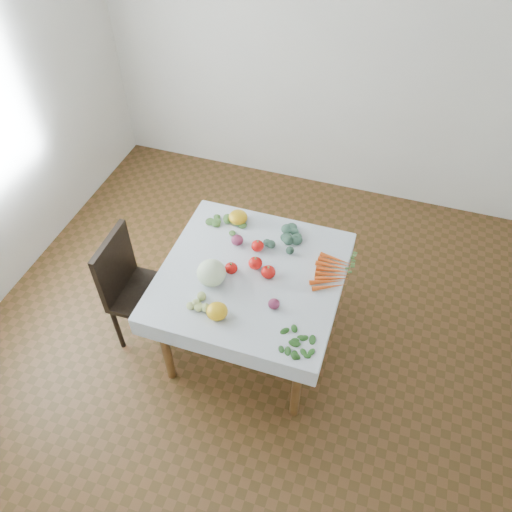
{
  "coord_description": "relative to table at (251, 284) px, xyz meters",
  "views": [
    {
      "loc": [
        0.68,
        -1.95,
        3.1
      ],
      "look_at": [
        0.0,
        0.09,
        0.82
      ],
      "focal_mm": 35.0,
      "sensor_mm": 36.0,
      "label": 1
    }
  ],
  "objects": [
    {
      "name": "heirloom_front",
      "position": [
        -0.08,
        -0.37,
        0.15
      ],
      "size": [
        0.13,
        0.13,
        0.09
      ],
      "primitive_type": "ellipsoid",
      "rotation": [
        0.0,
        0.0,
        -0.05
      ],
      "color": "gold",
      "rests_on": "tablecloth"
    },
    {
      "name": "kale_bunch",
      "position": [
        0.1,
        0.36,
        0.12
      ],
      "size": [
        0.31,
        0.26,
        0.04
      ],
      "color": "#365847",
      "rests_on": "tablecloth"
    },
    {
      "name": "cabbage",
      "position": [
        -0.21,
        -0.14,
        0.18
      ],
      "size": [
        0.22,
        0.22,
        0.16
      ],
      "primitive_type": "ellipsoid",
      "rotation": [
        0.0,
        0.0,
        0.3
      ],
      "color": "silver",
      "rests_on": "tablecloth"
    },
    {
      "name": "onion_a",
      "position": [
        -0.17,
        0.22,
        0.14
      ],
      "size": [
        0.08,
        0.08,
        0.07
      ],
      "primitive_type": "ellipsoid",
      "rotation": [
        0.0,
        0.0,
        -0.02
      ],
      "color": "#621C3E",
      "rests_on": "tablecloth"
    },
    {
      "name": "ground",
      "position": [
        0.0,
        0.0,
        -0.65
      ],
      "size": [
        4.0,
        4.0,
        0.0
      ],
      "primitive_type": "plane",
      "color": "brown"
    },
    {
      "name": "back_wall",
      "position": [
        0.0,
        2.0,
        0.7
      ],
      "size": [
        4.0,
        0.04,
        2.7
      ],
      "primitive_type": "cube",
      "color": "silver",
      "rests_on": "ground"
    },
    {
      "name": "tomato_b",
      "position": [
        -0.03,
        0.21,
        0.14
      ],
      "size": [
        0.11,
        0.11,
        0.07
      ],
      "primitive_type": "ellipsoid",
      "rotation": [
        0.0,
        0.0,
        -0.34
      ],
      "color": "red",
      "rests_on": "tablecloth"
    },
    {
      "name": "heirloom_back",
      "position": [
        -0.24,
        0.42,
        0.15
      ],
      "size": [
        0.17,
        0.17,
        0.09
      ],
      "primitive_type": "ellipsoid",
      "rotation": [
        0.0,
        0.0,
        0.34
      ],
      "color": "gold",
      "rests_on": "tablecloth"
    },
    {
      "name": "tomatillo_cluster",
      "position": [
        -0.21,
        -0.33,
        0.13
      ],
      "size": [
        0.14,
        0.11,
        0.05
      ],
      "color": "#BDD47A",
      "rests_on": "tablecloth"
    },
    {
      "name": "table",
      "position": [
        0.0,
        0.0,
        0.0
      ],
      "size": [
        1.0,
        1.0,
        0.75
      ],
      "color": "brown",
      "rests_on": "ground"
    },
    {
      "name": "carrot_bunch",
      "position": [
        0.48,
        0.15,
        0.12
      ],
      "size": [
        0.22,
        0.33,
        0.03
      ],
      "color": "#E64E19",
      "rests_on": "tablecloth"
    },
    {
      "name": "tomato_a",
      "position": [
        -0.12,
        -0.03,
        0.14
      ],
      "size": [
        0.11,
        0.11,
        0.07
      ],
      "primitive_type": "ellipsoid",
      "rotation": [
        0.0,
        0.0,
        0.42
      ],
      "color": "red",
      "rests_on": "tablecloth"
    },
    {
      "name": "dill_bunch",
      "position": [
        -0.3,
        0.34,
        0.11
      ],
      "size": [
        0.26,
        0.2,
        0.03
      ],
      "color": "#4B7E39",
      "rests_on": "tablecloth"
    },
    {
      "name": "tablecloth",
      "position": [
        0.0,
        0.0,
        0.1
      ],
      "size": [
        1.12,
        1.12,
        0.01
      ],
      "primitive_type": "cube",
      "color": "white",
      "rests_on": "table"
    },
    {
      "name": "tomato_c",
      "position": [
        0.01,
        0.06,
        0.14
      ],
      "size": [
        0.09,
        0.09,
        0.08
      ],
      "primitive_type": "ellipsoid",
      "rotation": [
        0.0,
        0.0,
        -0.05
      ],
      "color": "red",
      "rests_on": "tablecloth"
    },
    {
      "name": "basil_bunch",
      "position": [
        0.41,
        -0.41,
        0.11
      ],
      "size": [
        0.24,
        0.16,
        0.01
      ],
      "color": "#1F541A",
      "rests_on": "tablecloth"
    },
    {
      "name": "tomato_d",
      "position": [
        0.11,
        0.01,
        0.14
      ],
      "size": [
        0.12,
        0.12,
        0.08
      ],
      "primitive_type": "ellipsoid",
      "rotation": [
        0.0,
        0.0,
        -0.37
      ],
      "color": "red",
      "rests_on": "tablecloth"
    },
    {
      "name": "chair",
      "position": [
        -0.79,
        -0.15,
        -0.13
      ],
      "size": [
        0.42,
        0.42,
        0.91
      ],
      "color": "black",
      "rests_on": "ground"
    },
    {
      "name": "onion_b",
      "position": [
        0.21,
        -0.21,
        0.13
      ],
      "size": [
        0.09,
        0.09,
        0.06
      ],
      "primitive_type": "ellipsoid",
      "rotation": [
        0.0,
        0.0,
        -0.26
      ],
      "color": "#621C3E",
      "rests_on": "tablecloth"
    }
  ]
}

